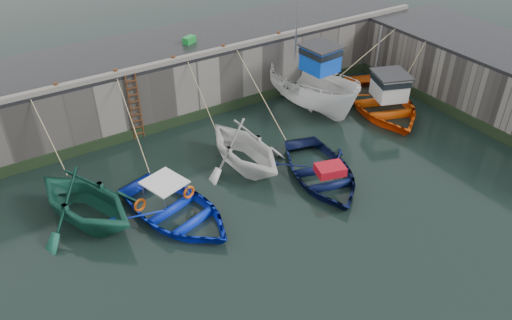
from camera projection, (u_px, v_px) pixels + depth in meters
ground at (301, 249)px, 17.22m from camera, size 120.00×120.00×0.00m
quay_back at (154, 78)px, 25.09m from camera, size 30.00×5.00×3.00m
quay_right at (509, 84)px, 24.53m from camera, size 5.00×15.00×3.00m
road_back at (151, 49)px, 24.20m from camera, size 30.00×5.00×0.16m
kerb_back at (170, 61)px, 22.46m from camera, size 30.00×0.30×0.20m
algae_back at (178, 121)px, 24.02m from camera, size 30.00×0.08×0.50m
algae_right at (469, 120)px, 24.11m from camera, size 0.08×15.00×0.50m
ladder at (135, 108)px, 22.35m from camera, size 0.51×0.08×3.20m
boat_near_white at (89, 220)px, 18.47m from camera, size 5.62×5.97×2.51m
boat_near_white_rope at (63, 173)px, 20.93m from camera, size 0.04×3.31×3.10m
boat_near_blue at (177, 217)px, 18.62m from camera, size 5.05×6.03×1.07m
boat_near_blue_rope at (135, 161)px, 21.63m from camera, size 0.04×4.47×3.10m
boat_near_blacktrim at (244, 165)px, 21.42m from camera, size 4.24×4.83×2.42m
boat_near_blacktrim_rope at (206, 129)px, 23.89m from camera, size 0.04×3.33×3.10m
boat_near_navy at (320, 177)px, 20.66m from camera, size 4.93×5.94×1.07m
boat_near_navy_rope at (258, 128)px, 24.00m from camera, size 0.04×5.26×3.10m
boat_far_white at (310, 87)px, 25.28m from camera, size 3.03×6.70×5.51m
boat_far_orange at (382, 102)px, 25.32m from camera, size 6.38×7.43×4.30m
fish_crate at (189, 40)px, 24.47m from camera, size 0.73×0.59×0.33m
bollard_a at (56, 86)px, 20.29m from camera, size 0.18×0.18×0.28m
bollard_b at (116, 72)px, 21.40m from camera, size 0.18×0.18×0.28m
bollard_c at (173, 59)px, 22.59m from camera, size 0.18×0.18×0.28m
bollard_d at (223, 47)px, 23.74m from camera, size 0.18×0.18×0.28m
bollard_e at (279, 35)px, 25.16m from camera, size 0.18×0.18×0.28m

